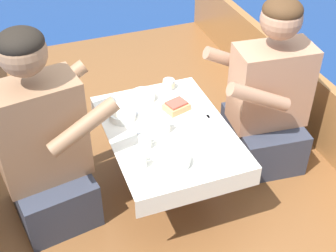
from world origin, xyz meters
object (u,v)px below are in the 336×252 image
coffee_cup_port (139,160)px  coffee_cup_center (145,141)px  coffee_cup_starboard (164,125)px  tin_can (169,84)px  person_port (44,148)px  sandwich (176,106)px  person_starboard (267,101)px

coffee_cup_port → coffee_cup_center: 0.14m
coffee_cup_starboard → tin_can: size_ratio=1.32×
coffee_cup_center → tin_can: bearing=57.2°
coffee_cup_port → coffee_cup_center: (0.07, 0.12, -0.00)m
person_port → coffee_cup_center: 0.47m
sandwich → coffee_cup_port: (-0.31, -0.33, 0.00)m
person_port → person_starboard: (1.19, 0.01, -0.02)m
sandwich → tin_can: sandwich is taller
sandwich → coffee_cup_port: coffee_cup_port is taller
person_starboard → tin_can: size_ratio=14.44×
person_port → tin_can: person_port is taller
coffee_cup_port → tin_can: bearing=57.9°
coffee_cup_starboard → coffee_cup_center: size_ratio=0.96×
coffee_cup_port → coffee_cup_center: bearing=60.8°
sandwich → coffee_cup_center: size_ratio=1.51×
coffee_cup_starboard → tin_can: 0.38m
person_port → coffee_cup_port: bearing=-43.9°
coffee_cup_center → tin_can: size_ratio=1.37×
person_starboard → coffee_cup_center: 0.76m
coffee_cup_port → person_starboard: bearing=18.4°
coffee_cup_port → coffee_cup_starboard: (0.19, 0.20, -0.00)m
sandwich → coffee_cup_center: coffee_cup_center is taller
person_port → person_starboard: 1.19m
coffee_cup_starboard → coffee_cup_center: (-0.12, -0.08, -0.00)m
person_port → tin_can: (0.73, 0.29, 0.02)m
tin_can → sandwich: bearing=-100.4°
person_starboard → coffee_cup_port: size_ratio=10.24×
sandwich → coffee_cup_starboard: bearing=-130.9°
person_port → coffee_cup_center: bearing=-27.0°
person_port → sandwich: bearing=-3.6°
sandwich → person_port: bearing=-174.2°
person_starboard → sandwich: size_ratio=6.94×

